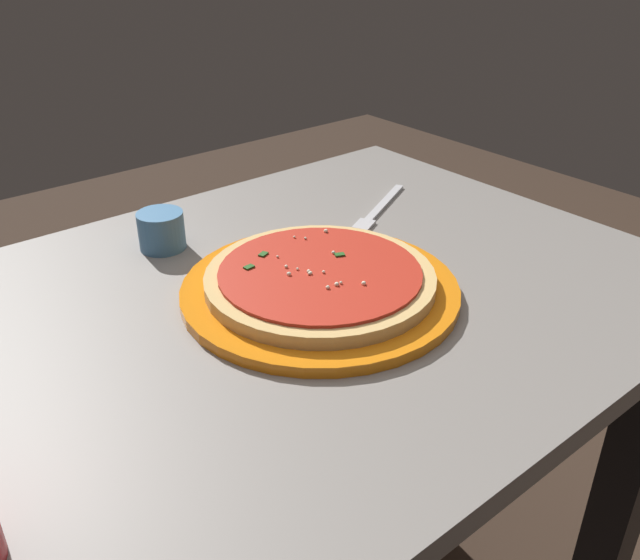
{
  "coord_description": "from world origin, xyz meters",
  "views": [
    {
      "loc": [
        -0.4,
        -0.56,
        1.14
      ],
      "look_at": [
        0.04,
        -0.02,
        0.76
      ],
      "focal_mm": 37.9,
      "sensor_mm": 36.0,
      "label": 1
    }
  ],
  "objects": [
    {
      "name": "restaurant_table",
      "position": [
        0.0,
        0.0,
        0.58
      ],
      "size": [
        0.98,
        0.7,
        0.74
      ],
      "color": "black",
      "rests_on": "ground_plane"
    },
    {
      "name": "cup_small_sauce",
      "position": [
        -0.04,
        0.21,
        0.76
      ],
      "size": [
        0.06,
        0.06,
        0.05
      ],
      "primitive_type": "cylinder",
      "color": "teal",
      "rests_on": "restaurant_table"
    },
    {
      "name": "fork",
      "position": [
        0.27,
        0.12,
        0.74
      ],
      "size": [
        0.17,
        0.1,
        0.0
      ],
      "color": "silver",
      "rests_on": "restaurant_table"
    },
    {
      "name": "pizza",
      "position": [
        0.04,
        -0.02,
        0.76
      ],
      "size": [
        0.27,
        0.27,
        0.02
      ],
      "color": "#DBB26B",
      "rests_on": "serving_plate"
    },
    {
      "name": "serving_plate",
      "position": [
        0.04,
        -0.02,
        0.74
      ],
      "size": [
        0.33,
        0.33,
        0.01
      ],
      "primitive_type": "cylinder",
      "color": "orange",
      "rests_on": "restaurant_table"
    }
  ]
}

